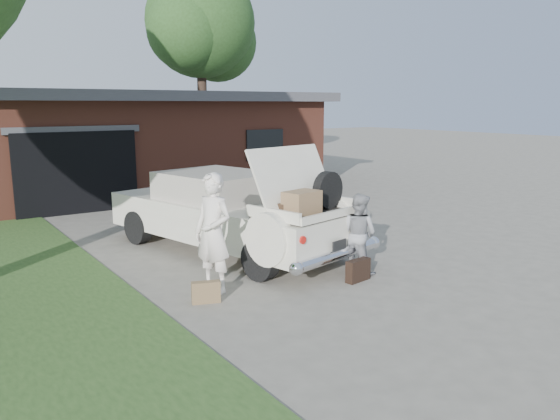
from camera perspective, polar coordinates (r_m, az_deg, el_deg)
ground at (r=9.29m, az=2.12°, el=-7.26°), size 90.00×90.00×0.00m
house at (r=19.60m, az=-16.05°, el=6.96°), size 12.80×7.80×3.30m
tree_right at (r=26.71m, az=-8.16°, el=18.21°), size 5.78×5.02×9.11m
sedan at (r=10.91m, az=-5.22°, el=-0.15°), size 3.27×5.83×2.17m
woman_left at (r=8.54m, az=-7.01°, el=-2.40°), size 0.66×0.80×1.89m
woman_right at (r=9.56m, az=8.22°, el=-2.45°), size 0.68×0.79×1.41m
suitcase_left at (r=8.27m, az=-7.74°, el=-8.51°), size 0.44×0.27×0.33m
suitcase_right at (r=9.24m, az=8.15°, el=-6.26°), size 0.50×0.22×0.37m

